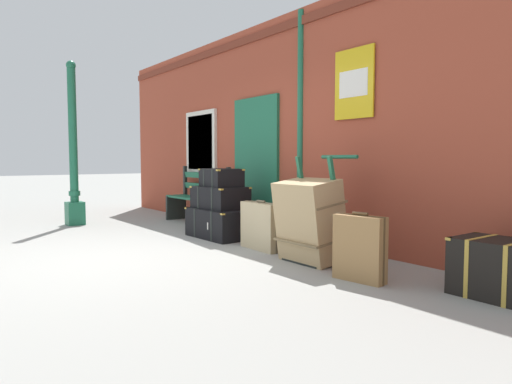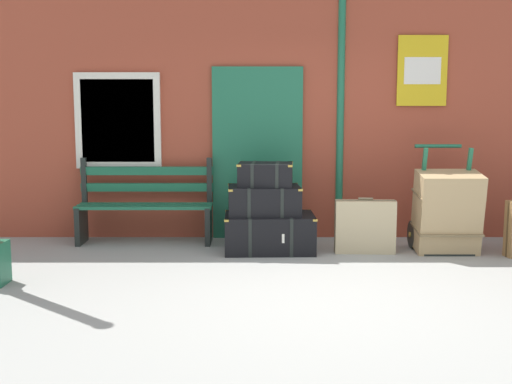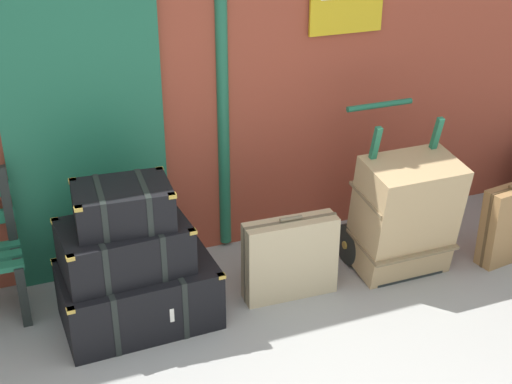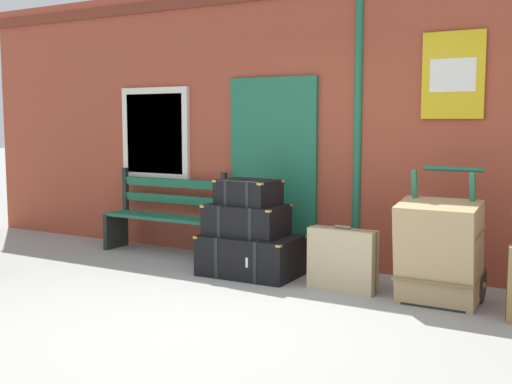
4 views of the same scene
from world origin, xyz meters
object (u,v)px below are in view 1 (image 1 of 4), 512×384
Objects in this scene: large_brown_trunk at (310,221)px; porters_trolley at (321,237)px; platform_bench at (199,198)px; corner_trunk at (499,269)px; suitcase_caramel at (360,248)px; lamp_post at (74,164)px; steamer_trunk_base at (221,223)px; steamer_trunk_top at (221,178)px; steamer_trunk_middle at (220,197)px; suitcase_umber at (261,226)px.

porters_trolley is at bearing 90.00° from large_brown_trunk.
large_brown_trunk is (3.45, -0.56, 0.02)m from platform_bench.
porters_trolley is 1.72× the size of corner_trunk.
suitcase_caramel is at bearing -9.53° from platform_bench.
lamp_post is 2.37× the size of porters_trolley.
steamer_trunk_base is 3.87m from corner_trunk.
lamp_post is 4.40× the size of steamer_trunk_top.
suitcase_umber is at bearing -5.41° from steamer_trunk_middle.
porters_trolley is at bearing 1.53° from steamer_trunk_middle.
porters_trolley is at bearing -6.37° from platform_bench.
platform_bench is at bearing 177.84° from corner_trunk.
porters_trolley reaches higher than steamer_trunk_middle.
steamer_trunk_middle is (1.42, -0.44, 0.14)m from platform_bench.
platform_bench is 2.61m from suitcase_umber.
steamer_trunk_top reaches higher than large_brown_trunk.
suitcase_umber is 2.81m from corner_trunk.
steamer_trunk_base is 1.99m from large_brown_trunk.
steamer_trunk_base is 0.86× the size of porters_trolley.
steamer_trunk_top is at bearing 174.15° from suitcase_caramel.
steamer_trunk_middle is 0.90× the size of large_brown_trunk.
platform_bench is 2.51× the size of steamer_trunk_top.
steamer_trunk_middle is at bearing -178.47° from porters_trolley.
platform_bench is at bearing 173.63° from porters_trolley.
corner_trunk is (1.88, 0.18, -0.03)m from porters_trolley.
steamer_trunk_top is at bearing 144.82° from steamer_trunk_base.
platform_bench is at bearing 170.75° from large_brown_trunk.
large_brown_trunk reaches higher than corner_trunk.
porters_trolley is at bearing 17.35° from lamp_post.
steamer_trunk_middle is 2.04m from large_brown_trunk.
porters_trolley is (2.02, 0.04, -0.60)m from steamer_trunk_top.
lamp_post is at bearing -165.98° from corner_trunk.
platform_bench is 4.36m from suitcase_caramel.
lamp_post reaches higher than platform_bench.
lamp_post is 3.36× the size of steamer_trunk_middle.
steamer_trunk_middle is at bearing 176.56° from large_brown_trunk.
corner_trunk is (1.88, 0.36, -0.23)m from large_brown_trunk.
suitcase_caramel is at bearing -21.62° from porters_trolley.
platform_bench is 1.57m from steamer_trunk_base.
steamer_trunk_middle is at bearing -176.52° from corner_trunk.
corner_trunk is at bearing 3.33° from steamer_trunk_top.
large_brown_trunk is (4.58, 1.25, -0.59)m from lamp_post.
corner_trunk is at bearing 3.48° from steamer_trunk_middle.
platform_bench reaches higher than suitcase_umber.
suitcase_umber is at bearing -4.60° from steamer_trunk_base.
steamer_trunk_middle is 1.17m from suitcase_umber.
lamp_post is 3.96m from suitcase_umber.
large_brown_trunk is at bearing -9.25° from platform_bench.
steamer_trunk_base is at bearing 175.40° from suitcase_umber.
large_brown_trunk is at bearing -169.17° from corner_trunk.
suitcase_umber is 1.03× the size of suitcase_caramel.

